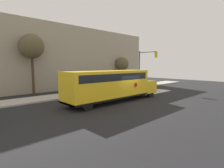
# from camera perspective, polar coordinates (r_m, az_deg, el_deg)

# --- Properties ---
(ground_plane) EXTENTS (60.00, 60.00, 0.00)m
(ground_plane) POSITION_cam_1_polar(r_m,az_deg,el_deg) (17.40, 4.57, -5.52)
(ground_plane) COLOR black
(sidewalk_strip) EXTENTS (44.00, 3.00, 0.15)m
(sidewalk_strip) POSITION_cam_1_polar(r_m,az_deg,el_deg) (22.20, -7.99, -2.82)
(sidewalk_strip) COLOR #B2ADA3
(sidewalk_strip) RESTS_ON ground
(building_backdrop) EXTENTS (32.00, 4.00, 9.21)m
(building_backdrop) POSITION_cam_1_polar(r_m,az_deg,el_deg) (27.52, -16.09, 8.18)
(building_backdrop) COLOR #9E937F
(building_backdrop) RESTS_ON ground
(crosswalk_stripes) EXTENTS (5.40, 3.20, 0.01)m
(crosswalk_stripes) POSITION_cam_1_polar(r_m,az_deg,el_deg) (24.17, 12.43, -2.34)
(crosswalk_stripes) COLOR white
(crosswalk_stripes) RESTS_ON ground
(school_bus) EXTENTS (10.66, 2.57, 3.01)m
(school_bus) POSITION_cam_1_polar(r_m,az_deg,el_deg) (16.64, -0.07, -0.00)
(school_bus) COLOR yellow
(school_bus) RESTS_ON ground
(stop_sign) EXTENTS (0.71, 0.10, 2.81)m
(stop_sign) POSITION_cam_1_polar(r_m,az_deg,el_deg) (25.34, 4.84, 2.39)
(stop_sign) COLOR #38383A
(stop_sign) RESTS_ON ground
(traffic_light) EXTENTS (0.28, 3.18, 5.69)m
(traffic_light) POSITION_cam_1_polar(r_m,az_deg,el_deg) (26.89, 10.58, 6.54)
(traffic_light) COLOR #38383A
(traffic_light) RESTS_ON ground
(tree_near_sidewalk) EXTENTS (2.82, 2.82, 7.10)m
(tree_near_sidewalk) POSITION_cam_1_polar(r_m,az_deg,el_deg) (22.61, -24.77, 10.97)
(tree_near_sidewalk) COLOR #423323
(tree_near_sidewalk) RESTS_ON ground
(tree_far_sidewalk) EXTENTS (2.45, 2.45, 4.96)m
(tree_far_sidewalk) POSITION_cam_1_polar(r_m,az_deg,el_deg) (31.63, 3.22, 6.49)
(tree_far_sidewalk) COLOR #423323
(tree_far_sidewalk) RESTS_ON ground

